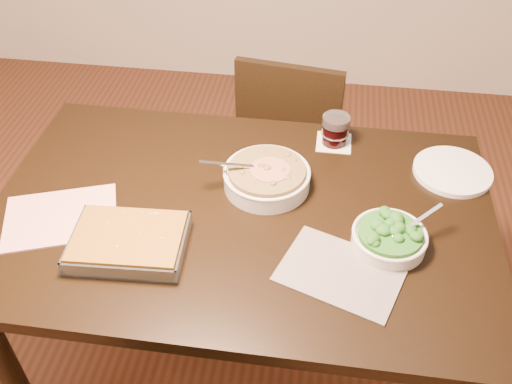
{
  "coord_description": "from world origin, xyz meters",
  "views": [
    {
      "loc": [
        0.2,
        -1.14,
        1.84
      ],
      "look_at": [
        0.04,
        0.02,
        0.8
      ],
      "focal_mm": 40.0,
      "sensor_mm": 36.0,
      "label": 1
    }
  ],
  "objects": [
    {
      "name": "broccoli_bowl",
      "position": [
        0.4,
        -0.08,
        0.78
      ],
      "size": [
        0.2,
        0.2,
        0.08
      ],
      "color": "silver",
      "rests_on": "table"
    },
    {
      "name": "magazine_b",
      "position": [
        0.28,
        -0.19,
        0.75
      ],
      "size": [
        0.35,
        0.3,
        0.01
      ],
      "primitive_type": "cube",
      "rotation": [
        0.0,
        0.0,
        -0.34
      ],
      "color": "#222229",
      "rests_on": "table"
    },
    {
      "name": "chair_far",
      "position": [
        0.08,
        0.75,
        0.47
      ],
      "size": [
        0.45,
        0.45,
        0.85
      ],
      "rotation": [
        0.0,
        0.0,
        3.0
      ],
      "color": "black",
      "rests_on": "ground"
    },
    {
      "name": "ground",
      "position": [
        0.0,
        0.0,
        0.0
      ],
      "size": [
        4.0,
        4.0,
        0.0
      ],
      "primitive_type": "plane",
      "color": "#442613",
      "rests_on": "ground"
    },
    {
      "name": "coaster",
      "position": [
        0.24,
        0.35,
        0.75
      ],
      "size": [
        0.11,
        0.11,
        0.0
      ],
      "primitive_type": "cube",
      "color": "white",
      "rests_on": "table"
    },
    {
      "name": "table",
      "position": [
        0.0,
        0.0,
        0.65
      ],
      "size": [
        1.4,
        0.9,
        0.75
      ],
      "color": "black",
      "rests_on": "ground"
    },
    {
      "name": "magazine_a",
      "position": [
        -0.49,
        -0.1,
        0.75
      ],
      "size": [
        0.36,
        0.31,
        0.01
      ],
      "primitive_type": "cube",
      "rotation": [
        0.0,
        0.0,
        0.35
      ],
      "color": "#C13751",
      "rests_on": "table"
    },
    {
      "name": "wine_tumbler",
      "position": [
        0.24,
        0.35,
        0.8
      ],
      "size": [
        0.09,
        0.09,
        0.1
      ],
      "color": "black",
      "rests_on": "coaster"
    },
    {
      "name": "dinner_plate",
      "position": [
        0.6,
        0.25,
        0.76
      ],
      "size": [
        0.23,
        0.23,
        0.02
      ],
      "primitive_type": "cylinder",
      "color": "white",
      "rests_on": "table"
    },
    {
      "name": "baking_dish",
      "position": [
        -0.26,
        -0.19,
        0.78
      ],
      "size": [
        0.3,
        0.23,
        0.05
      ],
      "rotation": [
        0.0,
        0.0,
        0.06
      ],
      "color": "silver",
      "rests_on": "table"
    },
    {
      "name": "stew_bowl",
      "position": [
        0.06,
        0.11,
        0.78
      ],
      "size": [
        0.27,
        0.25,
        0.1
      ],
      "color": "silver",
      "rests_on": "table"
    }
  ]
}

